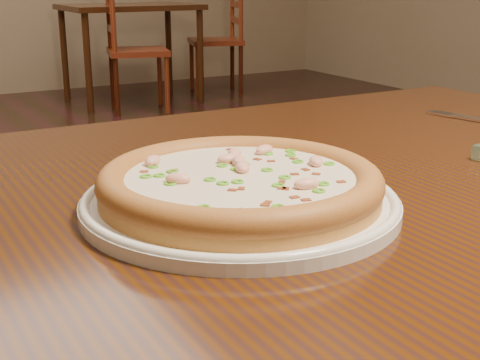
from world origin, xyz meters
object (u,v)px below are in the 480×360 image
bg_table_right (130,17)px  pizza (240,183)px  chair_c (130,51)px  chair_d (222,40)px  plate (240,201)px  hero_table (308,260)px

bg_table_right → pizza: bearing=-109.6°
chair_c → chair_d: (0.97, 0.38, 0.00)m
plate → bg_table_right: bearing=70.4°
plate → bg_table_right: 4.77m
plate → pizza: bearing=52.4°
chair_d → chair_c: bearing=-158.3°
hero_table → pizza: pizza is taller
plate → chair_d: chair_d is taller
bg_table_right → chair_c: chair_c is taller
plate → chair_c: chair_c is taller
pizza → hero_table: bearing=22.6°
plate → pizza: size_ratio=1.12×
hero_table → pizza: (-0.12, -0.05, 0.13)m
pizza → bg_table_right: 4.77m
bg_table_right → hero_table: bearing=-108.5°
hero_table → plate: plate is taller
pizza → chair_c: size_ratio=0.29×
plate → chair_d: size_ratio=0.32×
chair_d → plate: bearing=-118.2°
chair_d → pizza: bearing=-118.2°
hero_table → plate: (-0.12, -0.05, 0.11)m
bg_table_right → chair_c: 0.45m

